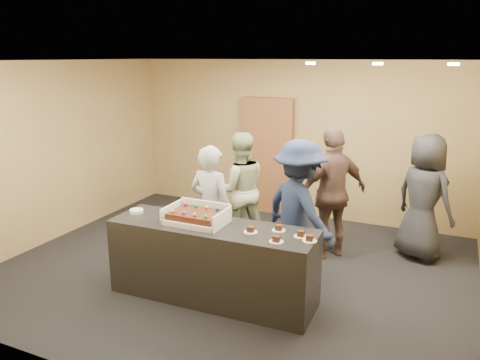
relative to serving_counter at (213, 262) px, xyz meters
The scene contains 17 objects.
room 1.22m from the serving_counter, 97.18° to the left, with size 6.04×6.00×2.70m.
serving_counter is the anchor object (origin of this frame).
storage_cabinet 3.33m from the serving_counter, 100.43° to the left, with size 0.94×0.15×2.06m, color brown.
cake_box 0.54m from the serving_counter, behind, with size 0.68×0.47×0.20m.
sheet_cake 0.58m from the serving_counter, behind, with size 0.58×0.40×0.11m.
plate_stack 1.15m from the serving_counter, behind, with size 0.16×0.16×0.04m, color white.
slice_a 0.68m from the serving_counter, ahead, with size 0.15×0.15×0.07m.
slice_b 0.90m from the serving_counter, 11.85° to the left, with size 0.15×0.15×0.07m.
slice_c 0.97m from the serving_counter, 10.71° to the right, with size 0.15×0.15×0.07m.
slice_d 1.13m from the serving_counter, ahead, with size 0.15×0.15×0.07m.
slice_e 1.23m from the serving_counter, ahead, with size 0.15×0.15×0.07m.
person_server_grey 0.86m from the serving_counter, 118.58° to the left, with size 0.61×0.40×1.68m, color #A7A8AD.
person_sage_man 1.71m from the serving_counter, 103.68° to the left, with size 0.83×0.65×1.70m, color #A0AC7E.
person_navy_man 1.27m from the serving_counter, 52.00° to the left, with size 1.15×0.66×1.78m, color #1C2745.
person_brown_extra 2.06m from the serving_counter, 61.86° to the left, with size 1.08×0.45×1.84m, color brown.
person_dark_suit 3.10m from the serving_counter, 46.61° to the left, with size 0.86×0.56×1.76m, color #26272B.
ceiling_spotlights 2.98m from the serving_counter, 41.23° to the left, with size 1.72×0.12×0.03m.
Camera 1 is at (2.46, -5.21, 2.76)m, focal length 35.00 mm.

